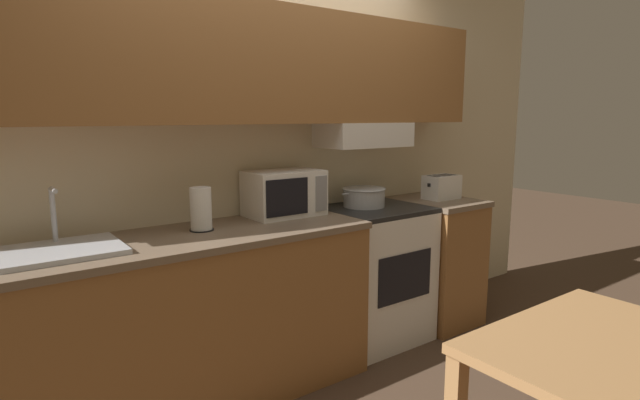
# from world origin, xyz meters

# --- Properties ---
(ground_plane) EXTENTS (16.00, 16.00, 0.00)m
(ground_plane) POSITION_xyz_m (0.00, 0.00, 0.00)
(ground_plane) COLOR #4C3828
(wall_back) EXTENTS (5.44, 0.38, 2.55)m
(wall_back) POSITION_xyz_m (0.02, -0.07, 1.52)
(wall_back) COLOR beige
(wall_back) RESTS_ON ground_plane
(lower_counter_main) EXTENTS (1.90, 0.64, 0.91)m
(lower_counter_main) POSITION_xyz_m (-0.58, -0.31, 0.46)
(lower_counter_main) COLOR #936033
(lower_counter_main) RESTS_ON ground_plane
(lower_counter_right_stub) EXTENTS (0.50, 0.64, 0.91)m
(lower_counter_right_stub) POSITION_xyz_m (1.28, -0.31, 0.46)
(lower_counter_right_stub) COLOR #936033
(lower_counter_right_stub) RESTS_ON ground_plane
(stove_range) EXTENTS (0.65, 0.58, 0.91)m
(stove_range) POSITION_xyz_m (0.70, -0.29, 0.46)
(stove_range) COLOR white
(stove_range) RESTS_ON ground_plane
(cooking_pot) EXTENTS (0.37, 0.29, 0.13)m
(cooking_pot) POSITION_xyz_m (0.66, -0.22, 0.98)
(cooking_pot) COLOR #B7BABF
(cooking_pot) RESTS_ON stove_range
(microwave) EXTENTS (0.45, 0.29, 0.27)m
(microwave) POSITION_xyz_m (0.07, -0.16, 1.05)
(microwave) COLOR white
(microwave) RESTS_ON lower_counter_main
(toaster) EXTENTS (0.27, 0.16, 0.17)m
(toaster) POSITION_xyz_m (1.32, -0.32, 1.00)
(toaster) COLOR white
(toaster) RESTS_ON lower_counter_right_stub
(sink_basin) EXTENTS (0.49, 0.41, 0.28)m
(sink_basin) POSITION_xyz_m (-1.18, -0.31, 0.93)
(sink_basin) COLOR #B7BABF
(sink_basin) RESTS_ON lower_counter_main
(paper_towel_roll) EXTENTS (0.13, 0.13, 0.23)m
(paper_towel_roll) POSITION_xyz_m (-0.50, -0.25, 1.03)
(paper_towel_roll) COLOR black
(paper_towel_roll) RESTS_ON lower_counter_main
(dining_table) EXTENTS (0.91, 0.74, 0.76)m
(dining_table) POSITION_xyz_m (0.20, -2.04, 0.64)
(dining_table) COLOR #B27F4C
(dining_table) RESTS_ON ground_plane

